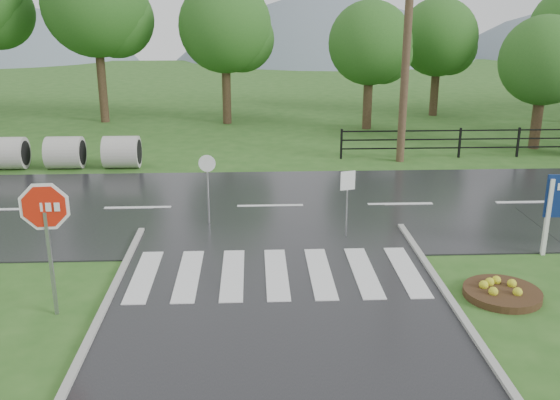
{
  "coord_description": "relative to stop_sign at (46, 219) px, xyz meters",
  "views": [
    {
      "loc": [
        -0.5,
        -8.02,
        5.98
      ],
      "look_at": [
        0.12,
        6.0,
        1.5
      ],
      "focal_mm": 40.0,
      "sensor_mm": 36.0,
      "label": 1
    }
  ],
  "objects": [
    {
      "name": "hills",
      "position": [
        7.97,
        61.61,
        -17.55
      ],
      "size": [
        102.0,
        48.0,
        48.0
      ],
      "color": "slate",
      "rests_on": "ground"
    },
    {
      "name": "reg_sign_round",
      "position": [
        2.72,
        5.1,
        -0.71
      ],
      "size": [
        0.47,
        0.08,
        2.02
      ],
      "color": "#939399",
      "rests_on": "ground"
    },
    {
      "name": "treeline",
      "position": [
        5.47,
        20.61,
        -2.01
      ],
      "size": [
        83.2,
        5.2,
        10.0
      ],
      "color": "#22561A",
      "rests_on": "ground"
    },
    {
      "name": "flower_bed",
      "position": [
        9.21,
        0.35,
        -1.89
      ],
      "size": [
        1.62,
        1.62,
        0.32
      ],
      "color": "#332111",
      "rests_on": "ground"
    },
    {
      "name": "stop_sign",
      "position": [
        0.0,
        0.0,
        0.0
      ],
      "size": [
        1.29,
        0.14,
        2.91
      ],
      "color": "#939399",
      "rests_on": "ground"
    },
    {
      "name": "fence_west",
      "position": [
        12.22,
        12.61,
        -1.29
      ],
      "size": [
        9.58,
        0.08,
        1.2
      ],
      "color": "black",
      "rests_on": "ground"
    },
    {
      "name": "main_road",
      "position": [
        4.47,
        6.61,
        -2.01
      ],
      "size": [
        90.0,
        8.0,
        0.04
      ],
      "primitive_type": "cube",
      "color": "black",
      "rests_on": "ground"
    },
    {
      "name": "utility_pole_east",
      "position": [
        9.73,
        12.11,
        2.64
      ],
      "size": [
        1.63,
        0.31,
        9.16
      ],
      "color": "#473523",
      "rests_on": "ground"
    },
    {
      "name": "entrance_tree_left",
      "position": [
        15.95,
        14.11,
        1.64
      ],
      "size": [
        3.66,
        3.66,
        5.51
      ],
      "color": "#3D2B1C",
      "rests_on": "ground"
    },
    {
      "name": "crosswalk",
      "position": [
        4.47,
        1.61,
        -1.95
      ],
      "size": [
        6.5,
        2.8,
        0.02
      ],
      "color": "silver",
      "rests_on": "ground"
    },
    {
      "name": "reg_sign_small",
      "position": [
        6.4,
        3.92,
        -0.68
      ],
      "size": [
        0.4,
        0.14,
        1.84
      ],
      "color": "#939399",
      "rests_on": "ground"
    }
  ]
}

